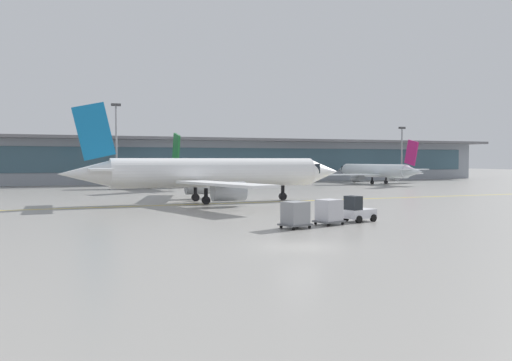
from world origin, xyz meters
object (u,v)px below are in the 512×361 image
at_px(baggage_tug, 358,211).
at_px(gate_airplane_2, 375,171).
at_px(apron_light_mast_1, 116,141).
at_px(cargo_dolly_lead, 329,211).
at_px(cargo_dolly_trailing, 295,214).
at_px(apron_light_mast_2, 402,151).
at_px(taxiing_regional_jet, 213,174).
at_px(gate_airplane_1, 158,172).

bearing_deg(baggage_tug, gate_airplane_2, 39.44).
xyz_separation_m(gate_airplane_2, baggage_tug, (-38.86, -54.59, -1.72)).
bearing_deg(apron_light_mast_1, cargo_dolly_lead, -82.68).
relative_size(cargo_dolly_trailing, apron_light_mast_2, 0.19).
height_order(taxiing_regional_jet, baggage_tug, taxiing_regional_jet).
relative_size(cargo_dolly_lead, apron_light_mast_2, 0.19).
relative_size(gate_airplane_1, cargo_dolly_lead, 11.38).
height_order(gate_airplane_1, gate_airplane_2, gate_airplane_1).
height_order(gate_airplane_1, cargo_dolly_lead, gate_airplane_1).
bearing_deg(apron_light_mast_2, gate_airplane_1, -170.56).
xyz_separation_m(cargo_dolly_trailing, apron_light_mast_2, (60.16, 67.53, 5.95)).
bearing_deg(gate_airplane_1, apron_light_mast_1, 27.92).
distance_m(gate_airplane_1, cargo_dolly_lead, 56.86).
bearing_deg(baggage_tug, apron_light_mast_2, 35.61).
bearing_deg(taxiing_regional_jet, gate_airplane_1, 90.21).
relative_size(gate_airplane_1, taxiing_regional_jet, 0.83).
distance_m(cargo_dolly_trailing, apron_light_mast_1, 67.74).
height_order(gate_airplane_2, apron_light_mast_1, apron_light_mast_1).
xyz_separation_m(apron_light_mast_1, apron_light_mast_2, (65.39, 0.41, -1.46)).
height_order(baggage_tug, cargo_dolly_trailing, baggage_tug).
height_order(baggage_tug, apron_light_mast_2, apron_light_mast_2).
bearing_deg(gate_airplane_2, taxiing_regional_jet, 121.08).
height_order(gate_airplane_1, taxiing_regional_jet, taxiing_regional_jet).
xyz_separation_m(taxiing_regional_jet, apron_light_mast_2, (59.14, 43.34, 3.65)).
height_order(gate_airplane_1, cargo_dolly_trailing, gate_airplane_1).
bearing_deg(apron_light_mast_1, gate_airplane_1, -57.48).
xyz_separation_m(gate_airplane_1, taxiing_regional_jet, (0.22, -33.47, 0.58)).
bearing_deg(cargo_dolly_trailing, gate_airplane_1, 74.08).
xyz_separation_m(baggage_tug, apron_light_mast_1, (-11.58, 65.41, 7.57)).
distance_m(gate_airplane_1, apron_light_mast_1, 12.59).
height_order(gate_airplane_2, taxiing_regional_jet, taxiing_regional_jet).
distance_m(baggage_tug, apron_light_mast_2, 85.24).
relative_size(gate_airplane_2, cargo_dolly_lead, 10.79).
bearing_deg(cargo_dolly_trailing, apron_light_mast_1, 79.33).
bearing_deg(apron_light_mast_2, cargo_dolly_lead, -130.48).
distance_m(baggage_tug, apron_light_mast_1, 66.86).
bearing_deg(gate_airplane_1, cargo_dolly_trailing, 174.60).
height_order(cargo_dolly_lead, apron_light_mast_1, apron_light_mast_1).
height_order(gate_airplane_1, baggage_tug, gate_airplane_1).
bearing_deg(gate_airplane_2, cargo_dolly_trailing, 136.31).
bearing_deg(taxiing_regional_jet, gate_airplane_2, 35.85).
bearing_deg(apron_light_mast_2, baggage_tug, -129.27).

